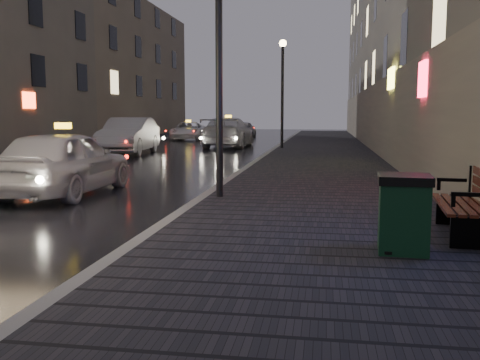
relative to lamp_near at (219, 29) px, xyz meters
The scene contains 15 objects.
sidewalk 15.52m from the lamp_near, 82.22° to the left, with size 4.60×58.00×0.15m, color black.
curb 15.39m from the lamp_near, 91.34° to the left, with size 0.20×58.00×0.15m, color slate.
sidewalk_far 18.65m from the lamp_near, 125.12° to the left, with size 2.40×58.00×0.15m, color black.
curb_far 17.95m from the lamp_near, 121.66° to the left, with size 0.20×58.00×0.15m, color slate.
building_near 19.94m from the lamp_near, 74.55° to the left, with size 1.80×50.00×13.00m, color #605B54.
building_far_c 36.45m from the lamp_near, 114.95° to the left, with size 6.00×22.00×11.00m, color #6B6051.
lamp_near is the anchor object (origin of this frame).
lamp_far 16.00m from the lamp_near, 90.00° to the left, with size 0.36×0.36×5.28m.
bench 5.80m from the lamp_near, 36.13° to the right, with size 0.78×1.87×0.93m.
trash_bin 5.79m from the lamp_near, 52.44° to the right, with size 0.66×0.66×0.95m.
taxi_near 4.66m from the lamp_near, 169.87° to the left, with size 1.77×4.39×1.50m, color #B9B9C0.
car_left_mid 14.81m from the lamp_near, 117.79° to the left, with size 1.77×5.08×1.67m, color #939299.
taxi_mid 19.04m from the lamp_near, 99.70° to the left, with size 2.29×5.63×1.63m, color silver.
taxi_far 27.58m from the lamp_near, 105.80° to the left, with size 2.12×4.59×1.28m, color silver.
car_far 31.23m from the lamp_near, 97.69° to the left, with size 1.52×3.79×1.29m, color #A5A5AD.
Camera 1 is at (3.95, -4.62, 1.83)m, focal length 40.00 mm.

